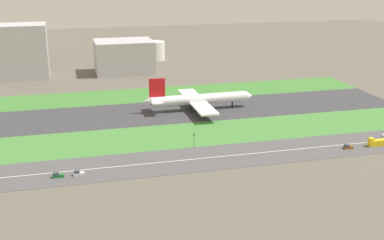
{
  "coord_description": "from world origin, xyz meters",
  "views": [
    {
      "loc": [
        -49.64,
        -266.91,
        81.28
      ],
      "look_at": [
        9.47,
        -36.5,
        6.0
      ],
      "focal_mm": 46.68,
      "sensor_mm": 36.0,
      "label": 1
    }
  ],
  "objects_px": {
    "truck_0": "(376,142)",
    "car_0": "(348,147)",
    "car_3": "(58,175)",
    "traffic_light": "(194,139)",
    "car_2": "(78,173)",
    "fuel_tank_centre": "(154,51)",
    "airliner": "(197,99)",
    "fuel_tank_west": "(119,52)",
    "terminal_building": "(7,52)",
    "hangar_building": "(124,56)"
  },
  "relations": [
    {
      "from": "truck_0",
      "to": "car_2",
      "type": "distance_m",
      "value": 135.22
    },
    {
      "from": "truck_0",
      "to": "car_0",
      "type": "relative_size",
      "value": 1.91
    },
    {
      "from": "fuel_tank_west",
      "to": "car_2",
      "type": "bearing_deg",
      "value": -100.35
    },
    {
      "from": "fuel_tank_west",
      "to": "car_0",
      "type": "bearing_deg",
      "value": -71.97
    },
    {
      "from": "truck_0",
      "to": "terminal_building",
      "type": "xyz_separation_m",
      "value": [
        -177.14,
        192.0,
        17.82
      ]
    },
    {
      "from": "car_0",
      "to": "truck_0",
      "type": "bearing_deg",
      "value": 180.0
    },
    {
      "from": "car_0",
      "to": "car_2",
      "type": "height_order",
      "value": "same"
    },
    {
      "from": "car_0",
      "to": "car_2",
      "type": "bearing_deg",
      "value": 0.0
    },
    {
      "from": "car_2",
      "to": "hangar_building",
      "type": "relative_size",
      "value": 0.1
    },
    {
      "from": "car_3",
      "to": "terminal_building",
      "type": "bearing_deg",
      "value": -79.99
    },
    {
      "from": "car_3",
      "to": "terminal_building",
      "type": "xyz_separation_m",
      "value": [
        -33.89,
        192.0,
        18.57
      ]
    },
    {
      "from": "airliner",
      "to": "car_2",
      "type": "xyz_separation_m",
      "value": [
        -70.08,
        -78.0,
        -5.31
      ]
    },
    {
      "from": "truck_0",
      "to": "fuel_tank_west",
      "type": "distance_m",
      "value": 254.28
    },
    {
      "from": "traffic_light",
      "to": "terminal_building",
      "type": "xyz_separation_m",
      "value": [
        -94.42,
        174.01,
        15.2
      ]
    },
    {
      "from": "car_3",
      "to": "terminal_building",
      "type": "relative_size",
      "value": 0.08
    },
    {
      "from": "car_0",
      "to": "hangar_building",
      "type": "height_order",
      "value": "hangar_building"
    },
    {
      "from": "airliner",
      "to": "car_0",
      "type": "height_order",
      "value": "airliner"
    },
    {
      "from": "car_2",
      "to": "traffic_light",
      "type": "relative_size",
      "value": 0.61
    },
    {
      "from": "car_2",
      "to": "fuel_tank_centre",
      "type": "relative_size",
      "value": 0.23
    },
    {
      "from": "truck_0",
      "to": "hangar_building",
      "type": "distance_m",
      "value": 213.63
    },
    {
      "from": "airliner",
      "to": "fuel_tank_west",
      "type": "xyz_separation_m",
      "value": [
        -26.78,
        159.0,
        1.59
      ]
    },
    {
      "from": "hangar_building",
      "to": "fuel_tank_west",
      "type": "relative_size",
      "value": 2.48
    },
    {
      "from": "airliner",
      "to": "car_3",
      "type": "distance_m",
      "value": 110.52
    },
    {
      "from": "hangar_building",
      "to": "car_3",
      "type": "bearing_deg",
      "value": -104.65
    },
    {
      "from": "terminal_building",
      "to": "truck_0",
      "type": "bearing_deg",
      "value": -47.3
    },
    {
      "from": "truck_0",
      "to": "hangar_building",
      "type": "xyz_separation_m",
      "value": [
        -93.05,
        192.0,
        10.64
      ]
    },
    {
      "from": "truck_0",
      "to": "car_0",
      "type": "height_order",
      "value": "truck_0"
    },
    {
      "from": "fuel_tank_centre",
      "to": "car_2",
      "type": "bearing_deg",
      "value": -107.22
    },
    {
      "from": "car_0",
      "to": "fuel_tank_west",
      "type": "height_order",
      "value": "fuel_tank_west"
    },
    {
      "from": "truck_0",
      "to": "terminal_building",
      "type": "distance_m",
      "value": 261.84
    },
    {
      "from": "truck_0",
      "to": "hangar_building",
      "type": "bearing_deg",
      "value": -64.14
    },
    {
      "from": "terminal_building",
      "to": "fuel_tank_centre",
      "type": "height_order",
      "value": "terminal_building"
    },
    {
      "from": "airliner",
      "to": "terminal_building",
      "type": "height_order",
      "value": "terminal_building"
    },
    {
      "from": "traffic_light",
      "to": "fuel_tank_centre",
      "type": "distance_m",
      "value": 220.04
    },
    {
      "from": "car_0",
      "to": "traffic_light",
      "type": "relative_size",
      "value": 0.61
    },
    {
      "from": "car_0",
      "to": "terminal_building",
      "type": "xyz_separation_m",
      "value": [
        -162.38,
        192.0,
        18.57
      ]
    },
    {
      "from": "car_2",
      "to": "fuel_tank_west",
      "type": "xyz_separation_m",
      "value": [
        43.3,
        237.0,
        6.9
      ]
    },
    {
      "from": "car_3",
      "to": "fuel_tank_west",
      "type": "height_order",
      "value": "fuel_tank_west"
    },
    {
      "from": "car_3",
      "to": "fuel_tank_centre",
      "type": "height_order",
      "value": "fuel_tank_centre"
    },
    {
      "from": "car_3",
      "to": "car_2",
      "type": "height_order",
      "value": "same"
    },
    {
      "from": "truck_0",
      "to": "traffic_light",
      "type": "xyz_separation_m",
      "value": [
        -82.72,
        17.99,
        2.62
      ]
    },
    {
      "from": "truck_0",
      "to": "fuel_tank_west",
      "type": "xyz_separation_m",
      "value": [
        -91.93,
        237.0,
        6.15
      ]
    },
    {
      "from": "truck_0",
      "to": "hangar_building",
      "type": "relative_size",
      "value": 0.19
    },
    {
      "from": "truck_0",
      "to": "airliner",
      "type": "bearing_deg",
      "value": -50.13
    },
    {
      "from": "terminal_building",
      "to": "fuel_tank_west",
      "type": "xyz_separation_m",
      "value": [
        85.22,
        45.0,
        -11.67
      ]
    },
    {
      "from": "airliner",
      "to": "hangar_building",
      "type": "relative_size",
      "value": 1.49
    },
    {
      "from": "car_3",
      "to": "fuel_tank_west",
      "type": "xyz_separation_m",
      "value": [
        51.33,
        237.0,
        6.9
      ]
    },
    {
      "from": "car_0",
      "to": "fuel_tank_west",
      "type": "xyz_separation_m",
      "value": [
        -77.16,
        237.0,
        6.9
      ]
    },
    {
      "from": "car_3",
      "to": "traffic_light",
      "type": "distance_m",
      "value": 63.24
    },
    {
      "from": "car_2",
      "to": "fuel_tank_centre",
      "type": "height_order",
      "value": "fuel_tank_centre"
    }
  ]
}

